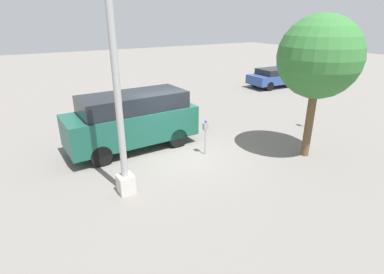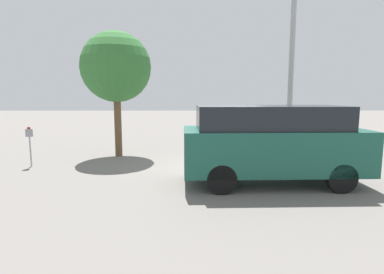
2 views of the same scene
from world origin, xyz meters
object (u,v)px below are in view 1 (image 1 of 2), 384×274
(street_tree, at_px, (319,58))
(parked_van, at_px, (132,119))
(car_distant, at_px, (275,77))
(lamp_post, at_px, (119,112))
(parking_meter_far, at_px, (312,107))
(parking_meter_near, at_px, (206,130))

(street_tree, bearing_deg, parked_van, -37.55)
(parked_van, height_order, car_distant, parked_van)
(lamp_post, distance_m, parked_van, 3.46)
(parking_meter_far, height_order, lamp_post, lamp_post)
(parking_meter_far, relative_size, lamp_post, 0.21)
(parking_meter_far, relative_size, parked_van, 0.28)
(parking_meter_near, height_order, car_distant, car_distant)
(parked_van, xyz_separation_m, street_tree, (-5.09, 3.91, 2.32))
(parking_meter_near, bearing_deg, parking_meter_far, 172.20)
(lamp_post, bearing_deg, car_distant, -150.86)
(parking_meter_near, xyz_separation_m, street_tree, (-3.08, 1.98, 2.52))
(car_distant, relative_size, street_tree, 0.86)
(parking_meter_near, distance_m, street_tree, 4.45)
(parking_meter_far, bearing_deg, street_tree, 29.20)
(car_distant, bearing_deg, parking_meter_far, -123.35)
(lamp_post, xyz_separation_m, parked_van, (-1.40, -2.90, -1.25))
(car_distant, bearing_deg, lamp_post, -148.01)
(parked_van, bearing_deg, lamp_post, 63.08)
(parking_meter_near, bearing_deg, parked_van, -50.08)
(parking_meter_near, height_order, street_tree, street_tree)
(lamp_post, height_order, parked_van, lamp_post)
(parking_meter_far, relative_size, car_distant, 0.33)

